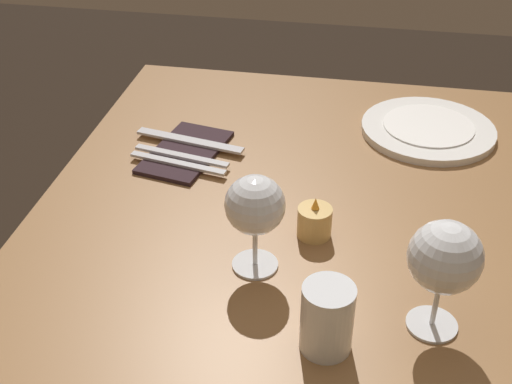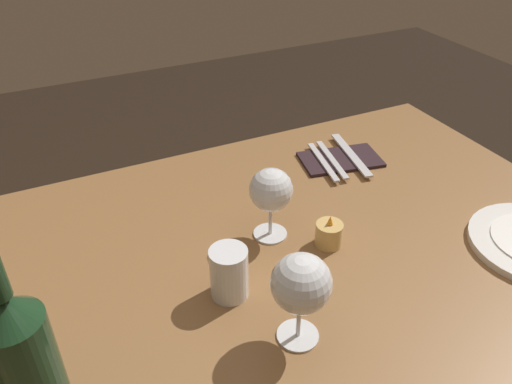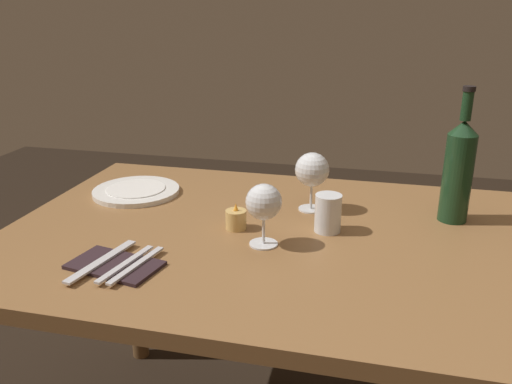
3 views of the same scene
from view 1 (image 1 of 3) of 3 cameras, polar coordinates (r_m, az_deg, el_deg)
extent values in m
cube|color=olive|center=(0.98, 4.26, -7.49)|extent=(1.30, 0.90, 0.04)
cylinder|color=brown|center=(1.69, 19.10, -5.16)|extent=(0.06, 0.06, 0.70)
cylinder|color=brown|center=(1.71, -6.62, -2.50)|extent=(0.06, 0.06, 0.70)
cylinder|color=white|center=(0.97, -0.08, -6.10)|extent=(0.07, 0.07, 0.00)
cylinder|color=white|center=(0.95, -0.08, -4.44)|extent=(0.01, 0.01, 0.07)
sphere|color=white|center=(0.91, -0.08, -1.09)|extent=(0.08, 0.08, 0.08)
cylinder|color=maroon|center=(0.91, -0.08, -1.45)|extent=(0.06, 0.06, 0.02)
cylinder|color=white|center=(0.91, 14.55, -10.72)|extent=(0.07, 0.07, 0.00)
cylinder|color=white|center=(0.89, 14.90, -8.96)|extent=(0.01, 0.01, 0.07)
sphere|color=white|center=(0.84, 15.63, -5.29)|extent=(0.09, 0.09, 0.09)
cylinder|color=maroon|center=(0.84, 15.59, -5.49)|extent=(0.07, 0.07, 0.02)
cylinder|color=white|center=(0.83, 6.00, -10.51)|extent=(0.06, 0.06, 0.09)
cylinder|color=silver|center=(0.84, 5.92, -11.39)|extent=(0.06, 0.06, 0.05)
cylinder|color=#DBB266|center=(1.02, 4.66, -2.49)|extent=(0.05, 0.05, 0.05)
cylinder|color=white|center=(1.02, 4.65, -2.76)|extent=(0.04, 0.04, 0.03)
cone|color=#F99E2D|center=(1.00, 4.75, -0.92)|extent=(0.01, 0.01, 0.02)
cylinder|color=white|center=(1.33, 14.26, 5.13)|extent=(0.25, 0.25, 0.01)
cylinder|color=white|center=(1.33, 14.31, 5.45)|extent=(0.17, 0.17, 0.00)
cube|color=#2D1E23|center=(1.23, -5.95, 3.37)|extent=(0.21, 0.14, 0.01)
cube|color=silver|center=(1.21, -6.28, 3.04)|extent=(0.05, 0.18, 0.00)
cube|color=silver|center=(1.18, -6.61, 2.42)|extent=(0.05, 0.18, 0.00)
cube|color=silver|center=(1.25, -5.60, 4.32)|extent=(0.06, 0.21, 0.00)
camera|label=2|loc=(0.67, 71.40, 12.73)|focal=35.97mm
camera|label=3|loc=(1.30, -59.85, 13.48)|focal=36.69mm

